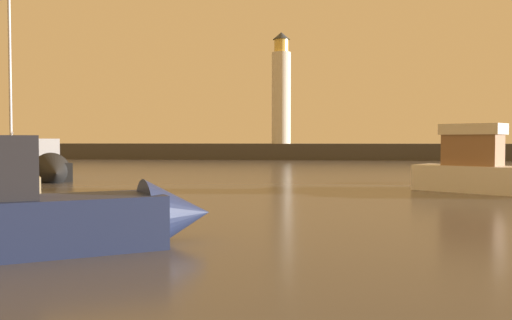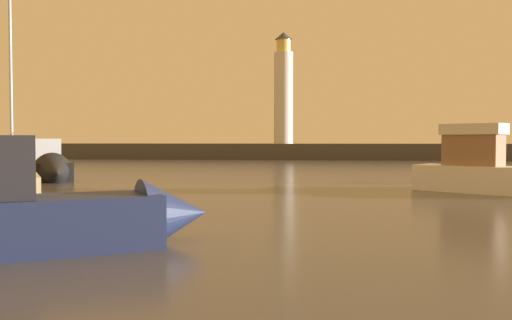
{
  "view_description": "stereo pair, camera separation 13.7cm",
  "coord_description": "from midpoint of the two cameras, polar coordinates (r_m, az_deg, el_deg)",
  "views": [
    {
      "loc": [
        3.58,
        -1.5,
        2.26
      ],
      "look_at": [
        1.16,
        20.54,
        1.45
      ],
      "focal_mm": 38.03,
      "sensor_mm": 36.0,
      "label": 1
    },
    {
      "loc": [
        3.72,
        -1.48,
        2.26
      ],
      "look_at": [
        1.16,
        20.54,
        1.45
      ],
      "focal_mm": 38.03,
      "sensor_mm": 36.0,
      "label": 2
    }
  ],
  "objects": [
    {
      "name": "motorboat_2",
      "position": [
        11.74,
        -20.93,
        -5.25
      ],
      "size": [
        6.56,
        4.94,
        2.55
      ],
      "color": "#1E284C",
      "rests_on": "ground_plane"
    },
    {
      "name": "breakwater",
      "position": [
        65.44,
        3.06,
        0.91
      ],
      "size": [
        82.64,
        6.1,
        1.87
      ],
      "primitive_type": "cube",
      "color": "#423F3D",
      "rests_on": "ground_plane"
    },
    {
      "name": "motorboat_0",
      "position": [
        32.92,
        -21.24,
        -0.69
      ],
      "size": [
        5.86,
        7.16,
        2.82
      ],
      "color": "black",
      "rests_on": "ground_plane"
    },
    {
      "name": "motorboat_3",
      "position": [
        25.19,
        23.8,
        -1.03
      ],
      "size": [
        6.6,
        5.56,
        3.21
      ],
      "color": "white",
      "rests_on": "ground_plane"
    },
    {
      "name": "ground_plane",
      "position": [
        33.68,
        0.02,
        -1.77
      ],
      "size": [
        220.0,
        220.0,
        0.0
      ],
      "primitive_type": "plane",
      "color": "#4C4742"
    },
    {
      "name": "sailboat_moored",
      "position": [
        24.24,
        -24.43,
        -2.21
      ],
      "size": [
        4.88,
        6.41,
        9.87
      ],
      "color": "beige",
      "rests_on": "ground_plane"
    },
    {
      "name": "mooring_buoy",
      "position": [
        29.95,
        17.15,
        -1.57
      ],
      "size": [
        0.81,
        0.81,
        0.81
      ],
      "primitive_type": "sphere",
      "color": "red",
      "rests_on": "ground_plane"
    },
    {
      "name": "lighthouse",
      "position": [
        65.73,
        2.61,
        7.26
      ],
      "size": [
        2.27,
        2.27,
        13.36
      ],
      "color": "silver",
      "rests_on": "breakwater"
    }
  ]
}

